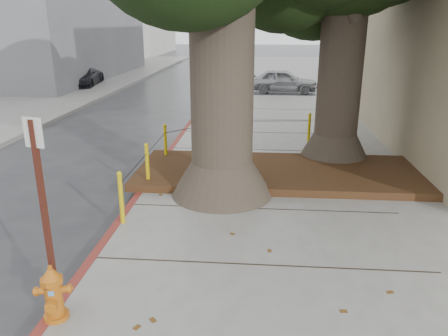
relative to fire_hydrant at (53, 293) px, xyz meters
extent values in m
plane|color=#28282B|center=(1.90, 1.39, -0.49)|extent=(140.00, 140.00, 0.00)
cube|color=slate|center=(7.90, 31.39, -0.41)|extent=(16.00, 20.00, 0.15)
cube|color=maroon|center=(-0.10, 3.89, -0.41)|extent=(0.14, 26.00, 0.16)
cube|color=black|center=(2.80, 5.29, -0.26)|extent=(6.40, 2.60, 0.16)
cone|color=#4C3F33|center=(1.60, 4.09, 0.01)|extent=(2.04, 2.04, 0.70)
cylinder|color=#4C3F33|center=(1.60, 4.09, 2.04)|extent=(1.20, 1.20, 4.22)
cone|color=#4C3F33|center=(4.20, 6.59, 0.01)|extent=(1.77, 1.77, 0.70)
cylinder|color=#4C3F33|center=(4.20, 6.59, 1.83)|extent=(1.04, 1.04, 3.84)
cylinder|color=gold|center=(0.00, 2.59, 0.11)|extent=(0.08, 0.08, 0.90)
sphere|color=gold|center=(0.00, 2.59, 0.56)|extent=(0.09, 0.09, 0.09)
cylinder|color=gold|center=(0.00, 4.39, 0.11)|extent=(0.08, 0.08, 0.90)
sphere|color=gold|center=(0.00, 4.39, 0.56)|extent=(0.09, 0.09, 0.09)
cylinder|color=gold|center=(0.00, 6.19, 0.11)|extent=(0.08, 0.08, 0.90)
sphere|color=gold|center=(0.00, 6.19, 0.56)|extent=(0.09, 0.09, 0.09)
cylinder|color=gold|center=(1.50, 7.69, 0.11)|extent=(0.08, 0.08, 0.90)
sphere|color=gold|center=(1.50, 7.69, 0.56)|extent=(0.09, 0.09, 0.09)
cylinder|color=gold|center=(3.70, 7.89, 0.11)|extent=(0.08, 0.08, 0.90)
sphere|color=gold|center=(3.70, 7.89, 0.56)|extent=(0.09, 0.09, 0.09)
cylinder|color=black|center=(0.00, 3.49, 0.38)|extent=(0.02, 1.80, 0.02)
cylinder|color=black|center=(0.00, 5.29, 0.38)|extent=(0.02, 1.80, 0.02)
cylinder|color=black|center=(0.75, 6.94, 0.38)|extent=(1.51, 1.51, 0.02)
cylinder|color=black|center=(2.60, 7.79, 0.38)|extent=(2.20, 0.22, 0.02)
cylinder|color=#C96814|center=(0.00, 0.00, -0.31)|extent=(0.35, 0.35, 0.05)
cylinder|color=#C96814|center=(0.00, 0.00, -0.07)|extent=(0.24, 0.24, 0.45)
cylinder|color=#C96814|center=(0.00, 0.00, 0.17)|extent=(0.32, 0.32, 0.06)
cone|color=#C96814|center=(0.00, 0.00, 0.25)|extent=(0.30, 0.30, 0.13)
cylinder|color=#C96814|center=(0.00, 0.00, 0.33)|extent=(0.06, 0.06, 0.05)
cylinder|color=#C96814|center=(-0.12, -0.02, 0.04)|extent=(0.14, 0.11, 0.08)
cylinder|color=#C96814|center=(0.11, 0.03, 0.04)|extent=(0.14, 0.11, 0.08)
cylinder|color=#C96814|center=(0.03, -0.10, -0.07)|extent=(0.14, 0.15, 0.12)
cube|color=#5999D8|center=(0.02, -0.09, 0.06)|extent=(0.06, 0.02, 0.06)
cube|color=#471911|center=(-0.05, 0.15, 0.84)|extent=(0.07, 0.07, 2.35)
cube|color=silver|center=(-0.05, 0.15, 1.87)|extent=(0.23, 0.08, 0.33)
imported|color=#A6A6AB|center=(3.46, 18.88, 0.11)|extent=(3.63, 1.70, 1.20)
imported|color=maroon|center=(10.06, 21.25, 0.10)|extent=(3.69, 1.71, 1.17)
imported|color=black|center=(-7.68, 19.94, 0.13)|extent=(2.25, 4.43, 1.23)
camera|label=1|loc=(2.33, -4.14, 2.97)|focal=35.00mm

